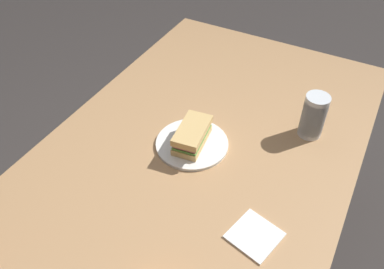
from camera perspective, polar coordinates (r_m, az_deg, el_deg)
The scene contains 5 objects.
dining_table at distance 1.39m, azimuth -0.69°, elevation -6.61°, with size 1.84×1.03×0.75m.
paper_plate at distance 1.40m, azimuth -0.00°, elevation -1.32°, with size 0.26×0.26×0.01m, color white.
sandwich at distance 1.36m, azimuth 0.02°, elevation -0.03°, with size 0.19×0.12×0.08m.
plastic_cup_stack at distance 1.45m, azimuth 17.03°, elevation 2.57°, with size 0.08×0.08×0.17m.
paper_napkin at distance 1.18m, azimuth 8.96°, elevation -14.10°, with size 0.13×0.13×0.01m, color white.
Camera 1 is at (0.79, 0.44, 1.74)m, focal length 37.20 mm.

